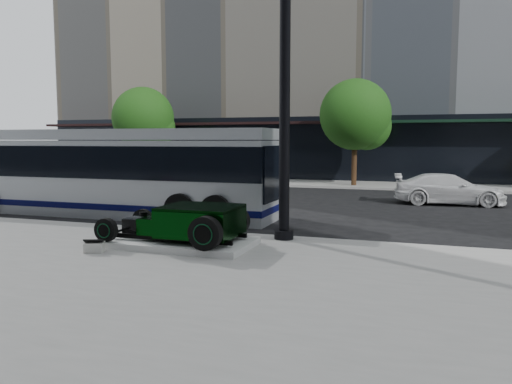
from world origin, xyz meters
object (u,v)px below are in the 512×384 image
(lamppost, at_px, (285,75))
(transit_bus, at_px, (109,171))
(hot_rod, at_px, (192,222))
(white_sedan, at_px, (449,189))

(lamppost, height_order, transit_bus, lamppost)
(hot_rod, xyz_separation_m, lamppost, (1.75, 1.56, 3.44))
(transit_bus, bearing_deg, lamppost, -22.53)
(lamppost, bearing_deg, transit_bus, 157.47)
(hot_rod, bearing_deg, transit_bus, 139.94)
(hot_rod, bearing_deg, lamppost, 41.74)
(lamppost, xyz_separation_m, white_sedan, (4.21, 9.43, -3.53))
(hot_rod, relative_size, white_sedan, 0.76)
(hot_rod, distance_m, lamppost, 4.17)
(lamppost, distance_m, white_sedan, 10.92)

